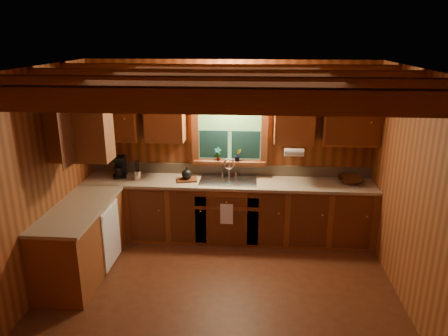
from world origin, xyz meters
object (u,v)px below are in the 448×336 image
at_px(sink, 228,184).
at_px(cutting_board, 187,180).
at_px(wicker_basket, 350,180).
at_px(coffee_maker, 119,167).

xyz_separation_m(sink, cutting_board, (-0.60, -0.04, 0.06)).
distance_m(sink, cutting_board, 0.61).
distance_m(cutting_board, wicker_basket, 2.35).
height_order(sink, wicker_basket, sink).
height_order(coffee_maker, wicker_basket, coffee_maker).
xyz_separation_m(coffee_maker, cutting_board, (1.03, -0.11, -0.14)).
bearing_deg(sink, coffee_maker, 177.65).
relative_size(coffee_maker, wicker_basket, 0.89).
bearing_deg(sink, cutting_board, -175.97).
xyz_separation_m(cutting_board, wicker_basket, (2.35, 0.08, 0.03)).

